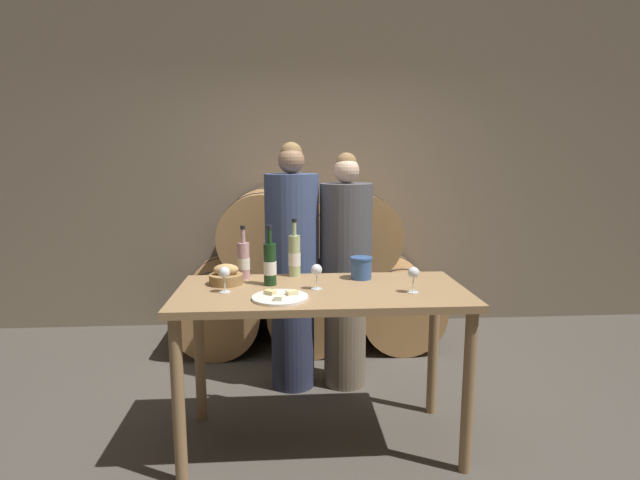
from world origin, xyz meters
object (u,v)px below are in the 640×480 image
person_left (292,267)px  wine_glass_left (317,271)px  tasting_table (322,311)px  wine_bottle_red (270,264)px  wine_glass_center (413,274)px  bread_basket (226,276)px  wine_bottle_rose (244,260)px  person_right (346,271)px  wine_glass_far_left (224,274)px  cheese_plate (280,297)px  wine_bottle_white (294,255)px  blue_crock (361,267)px

person_left → wine_glass_left: bearing=-80.7°
tasting_table → wine_glass_left: bearing=171.6°
wine_bottle_red → wine_glass_center: wine_bottle_red is taller
wine_bottle_red → bread_basket: wine_bottle_red is taller
bread_basket → wine_glass_center: wine_glass_center is taller
wine_bottle_red → wine_glass_center: bearing=-15.5°
bread_basket → wine_glass_center: bearing=-13.8°
wine_bottle_rose → wine_glass_center: 1.01m
person_right → wine_bottle_rose: bearing=-143.6°
wine_glass_far_left → wine_glass_center: bearing=-4.2°
wine_bottle_red → wine_glass_far_left: bearing=-149.9°
wine_glass_far_left → bread_basket: bearing=94.3°
person_left → cheese_plate: size_ratio=5.97×
tasting_table → wine_bottle_rose: size_ratio=4.98×
cheese_plate → wine_glass_center: size_ratio=2.08×
wine_bottle_red → wine_glass_left: bearing=-21.9°
wine_glass_far_left → wine_glass_left: (0.50, 0.03, 0.00)m
wine_bottle_red → wine_bottle_white: wine_bottle_white is taller
tasting_table → wine_bottle_white: 0.43m
wine_bottle_rose → wine_glass_center: wine_bottle_rose is taller
wine_glass_far_left → person_right: bearing=46.8°
wine_bottle_white → cheese_plate: size_ratio=1.21×
wine_bottle_rose → bread_basket: (-0.09, -0.13, -0.07)m
person_right → person_left: bearing=-180.0°
wine_glass_far_left → tasting_table: bearing=3.3°
bread_basket → cheese_plate: bread_basket is taller
bread_basket → person_left: bearing=58.3°
wine_glass_left → wine_glass_center: same height
person_left → cheese_plate: (-0.07, -0.95, 0.05)m
person_right → blue_crock: bearing=-87.2°
person_right → blue_crock: person_right is taller
person_left → tasting_table: bearing=-78.7°
wine_glass_left → wine_glass_far_left: bearing=-176.0°
tasting_table → blue_crock: blue_crock is taller
cheese_plate → wine_glass_left: (0.20, 0.18, 0.09)m
person_left → person_right: 0.38m
tasting_table → person_right: (0.22, 0.77, 0.05)m
bread_basket → wine_bottle_rose: bearing=54.6°
person_left → person_right: bearing=0.0°
person_left → wine_glass_far_left: bearing=-115.0°
wine_bottle_white → blue_crock: size_ratio=2.69×
wine_glass_far_left → blue_crock: bearing=17.8°
blue_crock → wine_glass_left: 0.36m
wine_bottle_rose → tasting_table: bearing=-31.4°
cheese_plate → wine_glass_center: 0.72m
cheese_plate → wine_bottle_rose: bearing=116.1°
person_left → blue_crock: person_left is taller
cheese_plate → wine_glass_left: wine_glass_left is taller
wine_bottle_rose → cheese_plate: bearing=-63.9°
person_left → wine_glass_center: bearing=-53.9°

